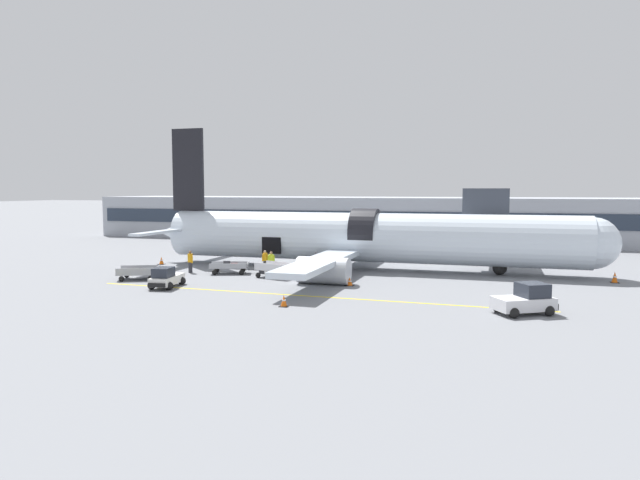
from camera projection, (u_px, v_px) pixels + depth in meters
name	position (u px, v px, depth m)	size (l,w,h in m)	color
ground_plane	(322.00, 283.00, 40.62)	(500.00, 500.00, 0.00)	slate
apron_marking_line	(304.00, 296.00, 35.84)	(29.90, 0.90, 0.01)	yellow
terminal_strip	(403.00, 219.00, 75.26)	(84.26, 12.90, 5.62)	#9EA3AD
jet_bridge_stub	(487.00, 208.00, 51.70)	(3.68, 13.29, 6.76)	#4C4C51
airplane	(360.00, 238.00, 47.58)	(38.90, 30.56, 12.15)	silver
baggage_tug_lead	(526.00, 301.00, 30.60)	(3.56, 3.03, 1.66)	silver
baggage_tug_mid	(166.00, 279.00, 38.80)	(2.09, 3.41, 1.43)	silver
baggage_cart_loading	(230.00, 268.00, 45.21)	(3.92, 2.44, 1.02)	#999BA0
baggage_cart_queued	(274.00, 270.00, 43.11)	(3.63, 2.35, 1.14)	silver
baggage_cart_empty	(140.00, 273.00, 42.35)	(3.89, 2.88, 0.95)	#999BA0
ground_crew_loader_a	(190.00, 261.00, 45.62)	(0.61, 0.53, 1.78)	#2D2D33
ground_crew_loader_b	(271.00, 261.00, 45.86)	(0.56, 0.53, 1.70)	black
ground_crew_driver	(265.00, 260.00, 47.10)	(0.53, 0.53, 1.65)	#2D2D33
suitcase_on_tarmac_upright	(262.00, 269.00, 45.27)	(0.45, 0.27, 0.80)	#2D2D33
safety_cone_nose	(615.00, 278.00, 40.82)	(0.57, 0.57, 0.80)	black
safety_cone_engine_left	(284.00, 301.00, 32.53)	(0.51, 0.51, 0.68)	black
safety_cone_wingtip	(350.00, 282.00, 39.63)	(0.63, 0.63, 0.57)	black
safety_cone_tail	(161.00, 261.00, 50.81)	(0.57, 0.57, 0.70)	black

